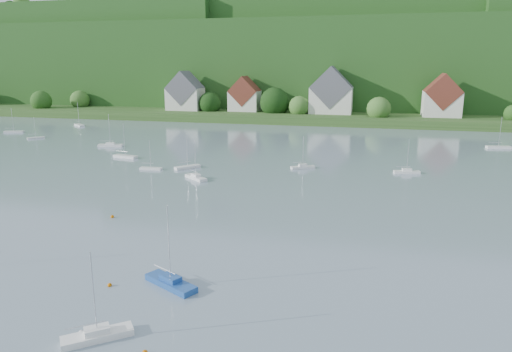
% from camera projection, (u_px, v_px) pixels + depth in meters
% --- Properties ---
extents(far_shore_strip, '(600.00, 60.00, 3.00)m').
position_uv_depth(far_shore_strip, '(321.00, 114.00, 194.73)').
color(far_shore_strip, '#294D1C').
rests_on(far_shore_strip, ground).
extents(forested_ridge, '(620.00, 181.22, 69.89)m').
position_uv_depth(forested_ridge, '(337.00, 62.00, 254.33)').
color(forested_ridge, '#194115').
rests_on(forested_ridge, ground).
extents(village_building_0, '(14.00, 10.40, 16.00)m').
position_uv_depth(village_building_0, '(185.00, 94.00, 193.61)').
color(village_building_0, silver).
rests_on(village_building_0, far_shore_strip).
extents(village_building_1, '(12.00, 9.36, 14.00)m').
position_uv_depth(village_building_1, '(245.00, 97.00, 189.76)').
color(village_building_1, silver).
rests_on(village_building_1, far_shore_strip).
extents(village_building_2, '(16.00, 11.44, 18.00)m').
position_uv_depth(village_building_2, '(331.00, 94.00, 180.18)').
color(village_building_2, silver).
rests_on(village_building_2, far_shore_strip).
extents(village_building_3, '(13.00, 10.40, 15.50)m').
position_uv_depth(village_building_3, '(442.00, 99.00, 169.03)').
color(village_building_3, silver).
rests_on(village_building_3, far_shore_strip).
extents(near_sailboat_1, '(6.35, 4.44, 8.44)m').
position_uv_depth(near_sailboat_1, '(171.00, 282.00, 46.57)').
color(near_sailboat_1, '#214F9C').
rests_on(near_sailboat_1, ground).
extents(near_sailboat_3, '(5.31, 4.73, 7.52)m').
position_uv_depth(near_sailboat_3, '(97.00, 334.00, 37.56)').
color(near_sailboat_3, white).
rests_on(near_sailboat_3, ground).
extents(mooring_buoy_0, '(0.43, 0.43, 0.43)m').
position_uv_depth(mooring_buoy_0, '(110.00, 286.00, 46.63)').
color(mooring_buoy_0, '#CA6502').
rests_on(mooring_buoy_0, ground).
extents(mooring_buoy_1, '(0.49, 0.49, 0.49)m').
position_uv_depth(mooring_buoy_1, '(81.00, 334.00, 38.31)').
color(mooring_buoy_1, white).
rests_on(mooring_buoy_1, ground).
extents(mooring_buoy_3, '(0.50, 0.50, 0.50)m').
position_uv_depth(mooring_buoy_3, '(112.00, 218.00, 67.47)').
color(mooring_buoy_3, '#CA6502').
rests_on(mooring_buoy_3, ground).
extents(far_sailboat_cluster, '(204.63, 73.11, 8.71)m').
position_uv_depth(far_sailboat_cluster, '(311.00, 153.00, 114.66)').
color(far_sailboat_cluster, white).
rests_on(far_sailboat_cluster, ground).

